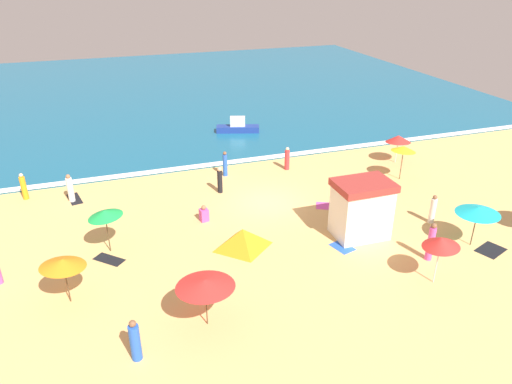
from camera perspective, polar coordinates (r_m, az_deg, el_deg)
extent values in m
plane|color=#E5B26B|center=(27.06, 1.30, -1.27)|extent=(60.00, 60.00, 0.00)
cube|color=#196084|center=(52.73, -9.33, 12.06)|extent=(60.00, 44.00, 0.10)
cube|color=white|center=(32.47, -2.48, 3.70)|extent=(57.00, 0.70, 0.01)
cube|color=white|center=(23.86, 12.51, -2.39)|extent=(2.59, 1.90, 2.59)
cube|color=#A5332D|center=(23.22, 12.85, 0.80)|extent=(2.77, 2.01, 0.34)
cylinder|color=#4C3823|center=(24.92, 24.79, -3.82)|extent=(0.05, 0.05, 2.01)
cone|color=#19B7C6|center=(24.52, 25.17, -2.01)|extent=(2.87, 2.87, 0.39)
cylinder|color=#4C3823|center=(23.18, -17.42, -4.56)|extent=(0.05, 0.05, 2.13)
cone|color=green|center=(22.74, -17.74, -2.49)|extent=(2.10, 2.08, 0.48)
cylinder|color=#4C3823|center=(18.11, -6.01, -13.11)|extent=(0.05, 0.05, 1.99)
cone|color=red|center=(17.56, -6.14, -10.84)|extent=(2.33, 2.34, 0.43)
cylinder|color=silver|center=(21.45, 20.98, -7.75)|extent=(0.05, 0.05, 2.16)
cone|color=red|center=(20.98, 21.38, -5.65)|extent=(2.09, 2.08, 0.59)
cylinder|color=silver|center=(33.61, 16.59, 4.94)|extent=(0.05, 0.05, 1.88)
cone|color=red|center=(33.36, 16.75, 6.15)|extent=(1.85, 1.88, 0.61)
cylinder|color=#4C3823|center=(30.95, 17.12, 3.34)|extent=(0.05, 0.05, 2.16)
cone|color=yellow|center=(30.61, 17.35, 5.00)|extent=(2.07, 2.06, 0.45)
cylinder|color=#4C3823|center=(20.49, -21.83, -9.94)|extent=(0.05, 0.05, 1.98)
cone|color=orange|center=(20.01, -22.24, -7.90)|extent=(2.44, 2.43, 0.52)
pyramid|color=orange|center=(22.69, -1.60, -5.59)|extent=(2.22, 2.01, 1.01)
torus|color=black|center=(29.37, 12.31, 1.10)|extent=(0.11, 0.72, 0.72)
torus|color=black|center=(28.56, 13.53, 0.24)|extent=(0.11, 0.72, 0.72)
cube|color=black|center=(28.87, 12.95, 1.07)|extent=(0.12, 0.88, 0.36)
cylinder|color=white|center=(26.35, 20.48, -2.14)|extent=(0.39, 0.39, 1.38)
sphere|color=brown|center=(26.01, 20.75, -0.60)|extent=(0.22, 0.22, 0.22)
cylinder|color=black|center=(28.05, -4.37, 1.23)|extent=(0.41, 0.41, 1.37)
sphere|color=#DBA884|center=(27.72, -4.42, 2.75)|extent=(0.28, 0.28, 0.28)
cylinder|color=blue|center=(30.28, -3.74, 3.24)|extent=(0.30, 0.30, 1.43)
sphere|color=brown|center=(29.97, -3.79, 4.68)|extent=(0.23, 0.23, 0.23)
cylinder|color=red|center=(31.25, 3.76, 3.88)|extent=(0.42, 0.42, 1.33)
sphere|color=beige|center=(30.98, 3.80, 5.20)|extent=(0.23, 0.23, 0.23)
cylinder|color=blue|center=(17.38, -14.33, -17.14)|extent=(0.43, 0.43, 1.43)
sphere|color=brown|center=(16.84, -14.64, -15.08)|extent=(0.25, 0.25, 0.25)
cube|color=#D84CA5|center=(25.19, -6.27, -2.77)|extent=(0.48, 0.48, 0.67)
sphere|color=#9E6B47|center=(24.98, -6.32, -1.87)|extent=(0.25, 0.25, 0.25)
cylinder|color=orange|center=(30.26, -26.14, 0.44)|extent=(0.44, 0.44, 1.40)
sphere|color=beige|center=(29.96, -26.44, 1.81)|extent=(0.22, 0.22, 0.22)
cylinder|color=#D84CA5|center=(23.07, 20.26, -5.86)|extent=(0.37, 0.37, 1.66)
sphere|color=brown|center=(22.61, 20.62, -3.81)|extent=(0.25, 0.25, 0.25)
cylinder|color=white|center=(28.89, -21.43, 0.26)|extent=(0.45, 0.45, 1.45)
sphere|color=#9E6B47|center=(28.57, -21.70, 1.76)|extent=(0.24, 0.24, 0.24)
cube|color=black|center=(23.09, -17.25, -7.76)|extent=(1.49, 1.47, 0.01)
cube|color=black|center=(25.34, 26.39, -6.27)|extent=(1.64, 1.41, 0.01)
cube|color=blue|center=(23.33, 10.35, -6.53)|extent=(1.08, 1.29, 0.01)
cube|color=black|center=(29.41, -20.99, -0.77)|extent=(0.96, 1.74, 0.01)
cube|color=#D84CA5|center=(26.96, 8.77, -1.68)|extent=(1.68, 1.42, 0.01)
cube|color=navy|center=(38.31, -2.21, 7.60)|extent=(3.50, 1.87, 0.48)
cube|color=silver|center=(38.12, -2.22, 8.49)|extent=(1.29, 0.87, 0.76)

